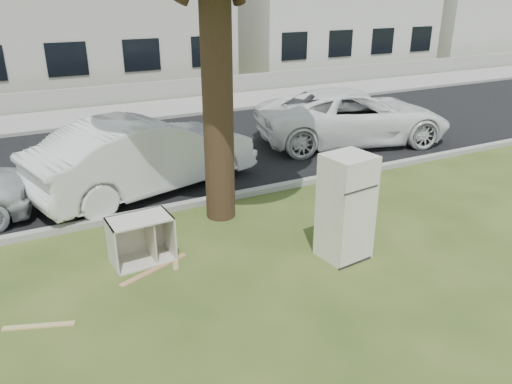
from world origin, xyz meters
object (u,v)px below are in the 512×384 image
fridge (346,207)px  car_right (353,116)px  car_center (145,155)px  cabinet (141,240)px

fridge → car_right: fridge is taller
car_center → car_right: car_center is taller
car_center → car_right: (6.05, 0.92, -0.06)m
car_right → fridge: bearing=155.2°
cabinet → car_right: 7.93m
cabinet → car_center: size_ratio=0.20×
cabinet → car_right: bearing=25.8°
car_right → cabinet: bearing=132.2°
fridge → cabinet: bearing=149.1°
fridge → cabinet: (-2.92, 1.30, -0.48)m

